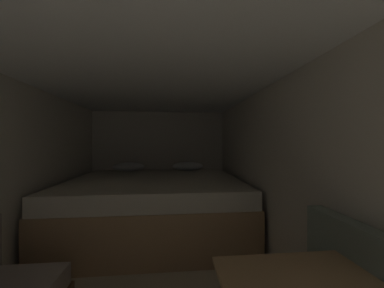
# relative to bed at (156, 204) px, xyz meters

# --- Properties ---
(ground_plane) EXTENTS (6.60, 6.60, 0.00)m
(ground_plane) POSITION_rel_bed_xyz_m (0.00, -1.22, -0.41)
(ground_plane) COLOR beige
(wall_back) EXTENTS (2.69, 0.05, 1.96)m
(wall_back) POSITION_rel_bed_xyz_m (0.00, 1.11, 0.57)
(wall_back) COLOR beige
(wall_back) RESTS_ON ground
(wall_right) EXTENTS (0.05, 4.60, 1.96)m
(wall_right) POSITION_rel_bed_xyz_m (1.32, -1.22, 0.57)
(wall_right) COLOR beige
(wall_right) RESTS_ON ground
(ceiling_slab) EXTENTS (2.69, 4.60, 0.05)m
(ceiling_slab) POSITION_rel_bed_xyz_m (0.00, -1.22, 1.58)
(ceiling_slab) COLOR white
(ceiling_slab) RESTS_ON wall_left
(bed) EXTENTS (2.47, 2.10, 0.97)m
(bed) POSITION_rel_bed_xyz_m (0.00, 0.00, 0.00)
(bed) COLOR tan
(bed) RESTS_ON ground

